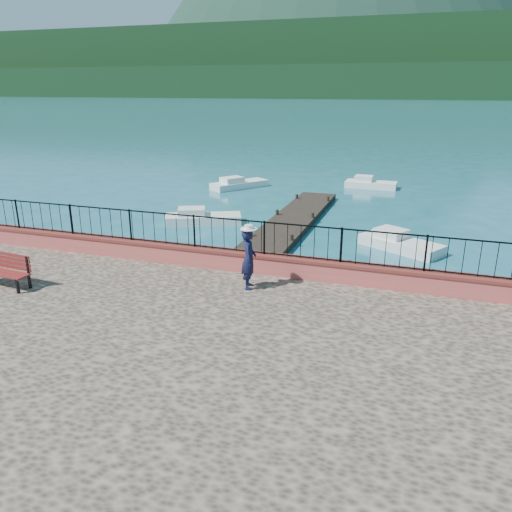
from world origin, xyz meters
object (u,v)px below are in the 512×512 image
Objects in this scene: park_bench at (4,277)px; boat_1 at (401,240)px; boat_4 at (371,182)px; boat_3 at (240,182)px; person at (249,259)px; boat_0 at (203,215)px.

park_bench reaches higher than boat_1.
boat_4 is at bearing 77.76° from park_bench.
boat_1 is 14.99m from boat_3.
park_bench is 6.67m from person.
park_bench is 1.01× the size of person.
boat_3 is at bearing 166.77° from boat_1.
boat_4 is at bearing 36.85° from boat_0.
person is 20.34m from boat_3.
boat_1 is 13.38m from boat_4.
boat_1 and boat_3 have the same top height.
boat_0 is at bearing 92.47° from park_bench.
park_bench is at bearing -105.05° from boat_4.
boat_0 is 1.11× the size of boat_4.
boat_0 is at bearing -135.56° from boat_3.
boat_1 is at bearing -38.48° from person.
boat_0 is at bearing -117.79° from boat_4.
boat_0 is at bearing -157.36° from boat_1.
boat_4 is at bearing -35.85° from boat_3.
boat_3 is at bearing -159.13° from boat_4.
boat_3 is 8.73m from boat_4.
boat_0 is 9.17m from boat_3.
park_bench is 0.49× the size of boat_1.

